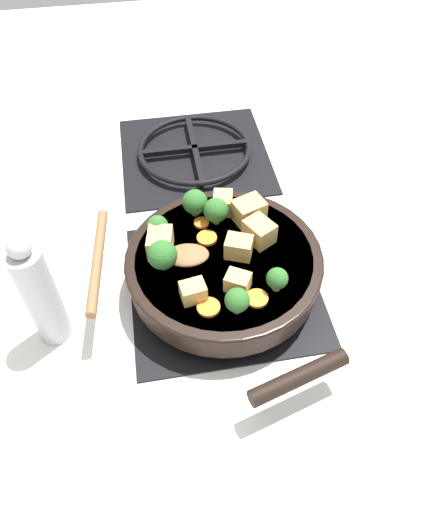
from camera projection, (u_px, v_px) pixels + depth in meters
ground_plane at (224, 286)px, 0.84m from camera, size 2.40×2.40×0.00m
front_burner_grate at (224, 281)px, 0.83m from camera, size 0.31×0.31×0.03m
rear_burner_grate at (195, 152)px, 1.07m from camera, size 0.31×0.31×0.03m
skillet_pan at (225, 266)px, 0.80m from camera, size 0.31×0.41×0.05m
wooden_spoon at (139, 258)px, 0.77m from camera, size 0.19×0.21×0.02m
tofu_cube_center_large at (238, 282)px, 0.73m from camera, size 0.04×0.04×0.03m
tofu_cube_near_handle at (160, 243)px, 0.78m from camera, size 0.05×0.05×0.04m
tofu_cube_east_chunk at (223, 203)px, 0.84m from camera, size 0.04×0.05×0.03m
tofu_cube_west_chunk at (239, 249)px, 0.77m from camera, size 0.05×0.05×0.03m
tofu_cube_back_piece at (193, 292)px, 0.72m from camera, size 0.04×0.03×0.03m
tofu_cube_front_piece at (259, 231)px, 0.79m from camera, size 0.05×0.06×0.04m
tofu_cube_mid_small at (249, 211)px, 0.82m from camera, size 0.06×0.05×0.04m
broccoli_floret_near_spoon at (277, 279)px, 0.72m from camera, size 0.03×0.03×0.04m
broccoli_floret_center_top at (217, 210)px, 0.81m from camera, size 0.04×0.04×0.05m
broccoli_floret_east_rim at (195, 202)px, 0.83m from camera, size 0.04×0.04×0.05m
broccoli_floret_west_rim at (162, 255)px, 0.75m from camera, size 0.05×0.05×0.05m
broccoli_floret_north_edge at (158, 226)px, 0.79m from camera, size 0.03×0.03×0.04m
broccoli_floret_south_cluster at (238, 300)px, 0.70m from camera, size 0.04×0.04×0.04m
carrot_slice_orange_thin at (201, 223)px, 0.83m from camera, size 0.03×0.03×0.01m
carrot_slice_near_center at (209, 307)px, 0.71m from camera, size 0.03×0.03×0.01m
carrot_slice_edge_slice at (207, 238)px, 0.81m from camera, size 0.03×0.03×0.01m
carrot_slice_under_broccoli at (257, 298)px, 0.72m from camera, size 0.03×0.03×0.01m
pepper_mill at (40, 294)px, 0.71m from camera, size 0.05×0.05×0.21m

